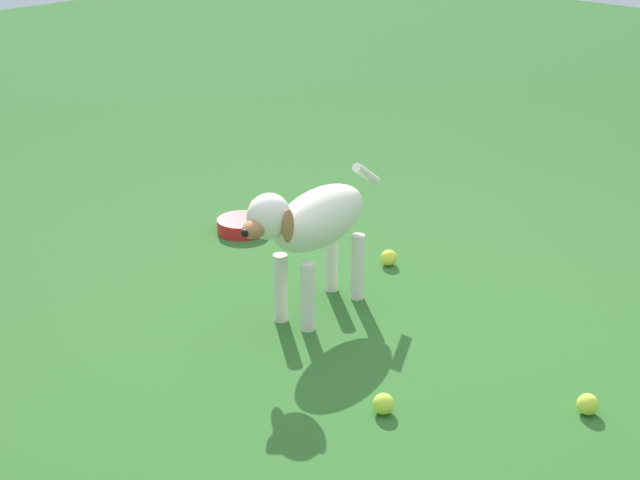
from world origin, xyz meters
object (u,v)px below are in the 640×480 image
(tennis_ball_0, at_px, (389,258))
(water_bowl, at_px, (242,225))
(dog, at_px, (312,224))
(tennis_ball_1, at_px, (316,204))
(tennis_ball_2, at_px, (588,404))
(tennis_ball_3, at_px, (384,404))

(tennis_ball_0, distance_m, water_bowl, 0.72)
(dog, bearing_deg, tennis_ball_1, -144.24)
(dog, distance_m, tennis_ball_2, 1.11)
(tennis_ball_0, height_order, tennis_ball_1, same)
(tennis_ball_3, bearing_deg, tennis_ball_2, -136.08)
(tennis_ball_3, bearing_deg, dog, -27.45)
(tennis_ball_0, distance_m, tennis_ball_1, 0.69)
(tennis_ball_0, relative_size, tennis_ball_1, 1.00)
(tennis_ball_1, relative_size, water_bowl, 0.30)
(dog, distance_m, tennis_ball_1, 1.09)
(tennis_ball_3, xyz_separation_m, water_bowl, (1.39, -0.66, -0.00))
(tennis_ball_0, height_order, tennis_ball_3, same)
(water_bowl, bearing_deg, tennis_ball_0, -165.65)
(tennis_ball_2, bearing_deg, tennis_ball_3, 43.92)
(dog, relative_size, water_bowl, 3.59)
(tennis_ball_1, xyz_separation_m, water_bowl, (0.05, 0.41, -0.00))
(dog, distance_m, tennis_ball_3, 0.77)
(dog, xyz_separation_m, tennis_ball_1, (0.72, -0.76, -0.32))
(tennis_ball_2, distance_m, tennis_ball_3, 0.62)
(dog, xyz_separation_m, tennis_ball_0, (0.08, -0.52, -0.32))
(dog, height_order, tennis_ball_1, dog)
(dog, bearing_deg, tennis_ball_3, 54.64)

